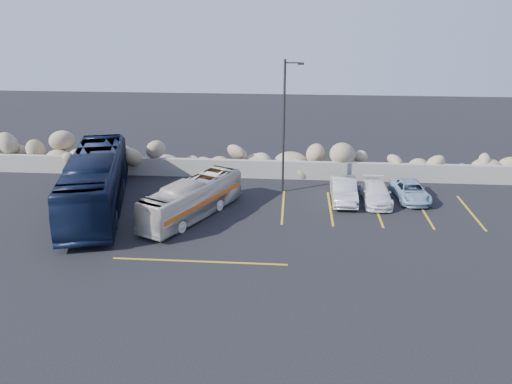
# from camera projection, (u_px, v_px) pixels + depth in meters

# --- Properties ---
(ground) EXTENTS (90.00, 90.00, 0.00)m
(ground) POSITION_uv_depth(u_px,v_px,m) (221.00, 265.00, 22.30)
(ground) COLOR black
(ground) RESTS_ON ground
(seawall) EXTENTS (60.00, 0.40, 1.20)m
(seawall) POSITION_uv_depth(u_px,v_px,m) (246.00, 169.00, 33.28)
(seawall) COLOR gray
(seawall) RESTS_ON ground
(riprap_pile) EXTENTS (54.00, 2.80, 2.60)m
(riprap_pile) POSITION_uv_depth(u_px,v_px,m) (248.00, 154.00, 34.15)
(riprap_pile) COLOR tan
(riprap_pile) RESTS_ON ground
(parking_lines) EXTENTS (18.16, 9.36, 0.01)m
(parking_lines) POSITION_uv_depth(u_px,v_px,m) (320.00, 218.00, 27.15)
(parking_lines) COLOR gold
(parking_lines) RESTS_ON ground
(lamppost) EXTENTS (1.14, 0.18, 8.00)m
(lamppost) POSITION_uv_depth(u_px,v_px,m) (285.00, 123.00, 29.45)
(lamppost) COLOR #2C2A27
(lamppost) RESTS_ON ground
(vintage_bus) EXTENTS (4.80, 7.36, 2.05)m
(vintage_bus) POSITION_uv_depth(u_px,v_px,m) (192.00, 199.00, 26.97)
(vintage_bus) COLOR beige
(vintage_bus) RESTS_ON ground
(tour_coach) EXTENTS (5.45, 11.72, 3.18)m
(tour_coach) POSITION_uv_depth(u_px,v_px,m) (95.00, 182.00, 27.90)
(tour_coach) COLOR black
(tour_coach) RESTS_ON ground
(car_b) EXTENTS (1.41, 4.02, 1.32)m
(car_b) POSITION_uv_depth(u_px,v_px,m) (344.00, 190.00, 29.33)
(car_b) COLOR silver
(car_b) RESTS_ON ground
(car_c) EXTENTS (1.62, 3.89, 1.12)m
(car_c) POSITION_uv_depth(u_px,v_px,m) (376.00, 193.00, 29.17)
(car_c) COLOR white
(car_c) RESTS_ON ground
(car_d) EXTENTS (2.03, 3.87, 1.04)m
(car_d) POSITION_uv_depth(u_px,v_px,m) (411.00, 191.00, 29.56)
(car_d) COLOR #8FB3CB
(car_d) RESTS_ON ground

